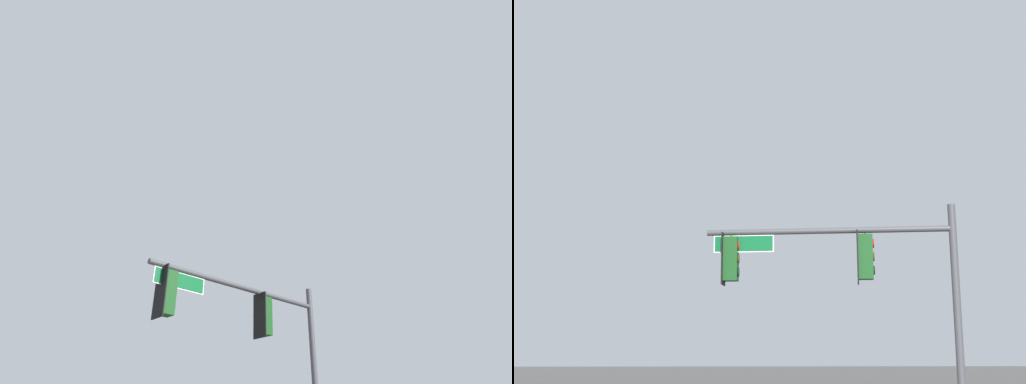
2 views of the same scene
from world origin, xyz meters
The scene contains 1 object.
signal_pole_near centered at (-3.23, -7.38, 4.12)m, with size 6.06×1.56×5.71m.
Camera 2 is at (0.50, 9.74, 1.99)m, focal length 50.00 mm.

